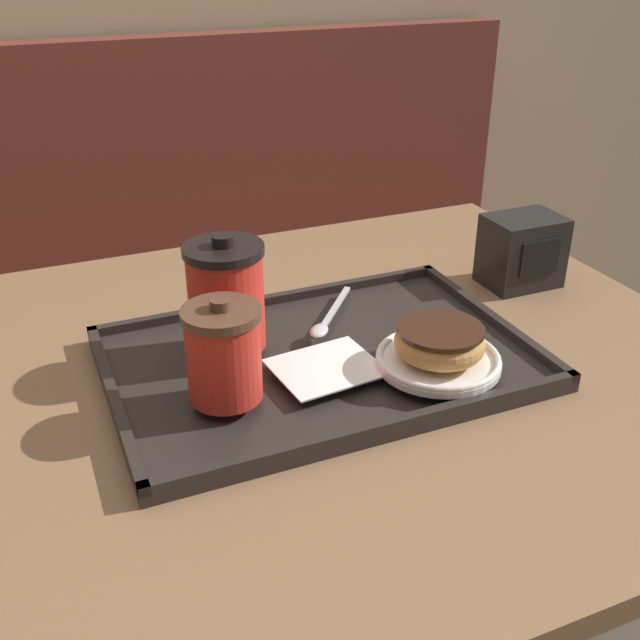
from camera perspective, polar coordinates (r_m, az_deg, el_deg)
booth_bench at (r=1.87m, az=-9.34°, el=-1.32°), size 1.75×0.44×1.00m
cafe_table at (r=1.01m, az=-2.00°, el=-11.45°), size 1.09×0.87×0.73m
serving_tray at (r=0.91m, az=0.00°, el=-3.15°), size 0.50×0.34×0.02m
napkin_paper at (r=0.87m, az=0.48°, el=-3.62°), size 0.13×0.11×0.00m
coffee_cup_front at (r=0.80m, az=-7.36°, el=-2.49°), size 0.08×0.08×0.12m
coffee_cup_rear at (r=0.89m, az=-7.16°, el=1.84°), size 0.10×0.10×0.14m
plate_with_chocolate_donut at (r=0.88m, az=8.99°, el=-2.99°), size 0.15×0.15×0.01m
donut_chocolate_glazed at (r=0.87m, az=9.11°, el=-1.57°), size 0.11×0.11×0.04m
spoon at (r=0.95m, az=0.35°, el=-0.23°), size 0.11×0.13×0.01m
napkin_dispenser at (r=1.15m, az=15.13°, el=5.11°), size 0.11×0.08×0.10m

